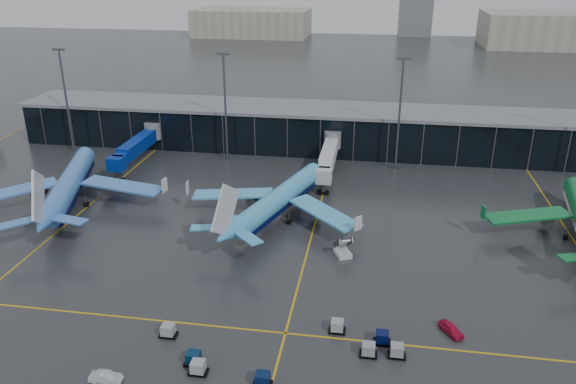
# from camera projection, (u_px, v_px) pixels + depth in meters

# --- Properties ---
(ground) EXTENTS (600.00, 600.00, 0.00)m
(ground) POSITION_uv_depth(u_px,v_px,m) (238.00, 269.00, 88.09)
(ground) COLOR #282B2D
(ground) RESTS_ON ground
(terminal_pier) EXTENTS (142.00, 17.00, 10.70)m
(terminal_pier) POSITION_uv_depth(u_px,v_px,m) (296.00, 127.00, 142.47)
(terminal_pier) COLOR black
(terminal_pier) RESTS_ON ground
(jet_bridges) EXTENTS (94.00, 27.50, 7.20)m
(jet_bridges) POSITION_uv_depth(u_px,v_px,m) (136.00, 146.00, 130.66)
(jet_bridges) COLOR #595B60
(jet_bridges) RESTS_ON ground
(flood_masts) EXTENTS (203.00, 0.50, 25.50)m
(flood_masts) POSITION_uv_depth(u_px,v_px,m) (310.00, 107.00, 127.57)
(flood_masts) COLOR #595B60
(flood_masts) RESTS_ON ground
(distant_hangars) EXTENTS (260.00, 71.00, 22.00)m
(distant_hangars) POSITION_uv_depth(u_px,v_px,m) (435.00, 26.00, 323.33)
(distant_hangars) COLOR #B2AD99
(distant_hangars) RESTS_ON ground
(taxi_lines) EXTENTS (220.00, 120.00, 0.02)m
(taxi_lines) POSITION_uv_depth(u_px,v_px,m) (310.00, 242.00, 96.27)
(taxi_lines) COLOR gold
(taxi_lines) RESTS_ON ground
(airliner_arkefly) EXTENTS (50.55, 54.11, 13.67)m
(airliner_arkefly) POSITION_uv_depth(u_px,v_px,m) (68.00, 171.00, 109.07)
(airliner_arkefly) COLOR #417ED6
(airliner_arkefly) RESTS_ON ground
(airliner_klm_near) EXTENTS (46.68, 49.94, 12.60)m
(airliner_klm_near) POSITION_uv_depth(u_px,v_px,m) (280.00, 186.00, 103.32)
(airliner_klm_near) COLOR #45AAE4
(airliner_klm_near) RESTS_ON ground
(baggage_carts) EXTENTS (31.21, 12.89, 1.70)m
(baggage_carts) POSITION_uv_depth(u_px,v_px,m) (289.00, 350.00, 68.66)
(baggage_carts) COLOR black
(baggage_carts) RESTS_ON ground
(mobile_airstair) EXTENTS (3.32, 3.82, 3.45)m
(mobile_airstair) POSITION_uv_depth(u_px,v_px,m) (343.00, 251.00, 91.83)
(mobile_airstair) COLOR silver
(mobile_airstair) RESTS_ON ground
(service_van_red) EXTENTS (3.45, 4.09, 1.32)m
(service_van_red) POSITION_uv_depth(u_px,v_px,m) (451.00, 329.00, 72.71)
(service_van_red) COLOR #B80E34
(service_van_red) RESTS_ON ground
(service_van_white) EXTENTS (3.87, 1.53, 1.25)m
(service_van_white) POSITION_uv_depth(u_px,v_px,m) (106.00, 377.00, 64.40)
(service_van_white) COLOR silver
(service_van_white) RESTS_ON ground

